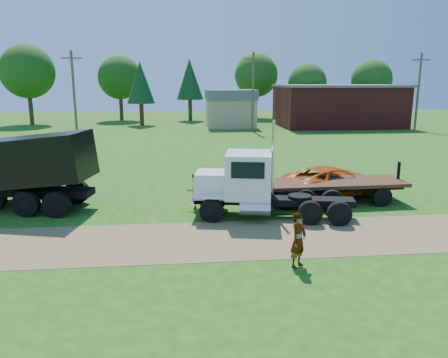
{
  "coord_description": "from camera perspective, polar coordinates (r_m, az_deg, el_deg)",
  "views": [
    {
      "loc": [
        -2.47,
        -15.48,
        5.88
      ],
      "look_at": [
        -0.56,
        3.25,
        1.6
      ],
      "focal_mm": 35.0,
      "sensor_mm": 36.0,
      "label": 1
    }
  ],
  "objects": [
    {
      "name": "white_semi_tractor",
      "position": [
        19.03,
        3.43,
        -0.72
      ],
      "size": [
        7.12,
        3.46,
        4.2
      ],
      "rotation": [
        0.0,
        0.0,
        -0.19
      ],
      "color": "black",
      "rests_on": "ground"
    },
    {
      "name": "ground",
      "position": [
        16.74,
        3.08,
        -7.77
      ],
      "size": [
        140.0,
        140.0,
        0.0
      ],
      "primitive_type": "plane",
      "color": "#1A4B10",
      "rests_on": "ground"
    },
    {
      "name": "black_dump_truck",
      "position": [
        22.33,
        -26.32,
        1.47
      ],
      "size": [
        8.6,
        3.97,
        3.65
      ],
      "rotation": [
        0.0,
        0.0,
        -0.18
      ],
      "color": "black",
      "rests_on": "ground"
    },
    {
      "name": "dirt_track",
      "position": [
        16.74,
        3.08,
        -7.75
      ],
      "size": [
        120.0,
        4.2,
        0.01
      ],
      "primitive_type": "cube",
      "color": "brown",
      "rests_on": "ground"
    },
    {
      "name": "tree_row",
      "position": [
        64.91,
        -3.81,
        13.14
      ],
      "size": [
        55.15,
        14.94,
        10.54
      ],
      "color": "#3D2419",
      "rests_on": "ground"
    },
    {
      "name": "tan_shed",
      "position": [
        55.96,
        0.85,
        9.26
      ],
      "size": [
        6.2,
        5.4,
        4.7
      ],
      "color": "tan",
      "rests_on": "ground"
    },
    {
      "name": "flatbed_trailer",
      "position": [
        21.89,
        13.31,
        -0.89
      ],
      "size": [
        7.6,
        2.5,
        1.93
      ],
      "rotation": [
        0.0,
        0.0,
        0.03
      ],
      "color": "#321F10",
      "rests_on": "ground"
    },
    {
      "name": "spectator_a",
      "position": [
        14.23,
        9.69,
        -7.86
      ],
      "size": [
        0.77,
        0.77,
        1.81
      ],
      "primitive_type": "imported",
      "rotation": [
        0.0,
        0.0,
        0.77
      ],
      "color": "#999999",
      "rests_on": "ground"
    },
    {
      "name": "utility_poles",
      "position": [
        51.2,
        3.79,
        11.47
      ],
      "size": [
        42.2,
        0.28,
        9.0
      ],
      "color": "brown",
      "rests_on": "ground"
    },
    {
      "name": "brick_building",
      "position": [
        59.23,
        14.62,
        9.28
      ],
      "size": [
        15.4,
        10.4,
        5.3
      ],
      "color": "maroon",
      "rests_on": "ground"
    },
    {
      "name": "spectator_b",
      "position": [
        20.52,
        -3.87,
        -1.51
      ],
      "size": [
        0.97,
        0.89,
        1.63
      ],
      "primitive_type": "imported",
      "rotation": [
        0.0,
        0.0,
        3.56
      ],
      "color": "#999999",
      "rests_on": "ground"
    },
    {
      "name": "orange_pickup",
      "position": [
        23.34,
        13.98,
        -0.25
      ],
      "size": [
        5.98,
        4.13,
        1.52
      ],
      "primitive_type": "imported",
      "rotation": [
        0.0,
        0.0,
        1.9
      ],
      "color": "#BF4509",
      "rests_on": "ground"
    }
  ]
}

